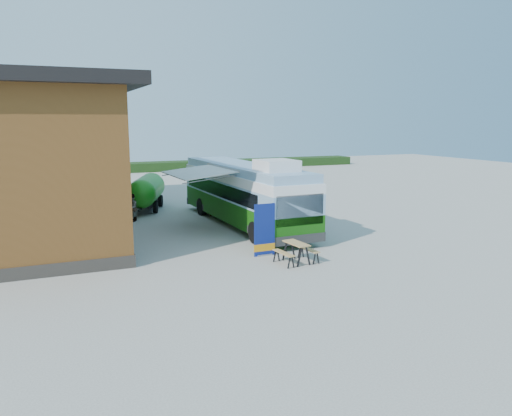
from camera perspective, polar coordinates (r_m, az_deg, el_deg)
name	(u,v)px	position (r m, az deg, el deg)	size (l,w,h in m)	color
ground	(283,251)	(22.24, 3.10, -4.89)	(100.00, 100.00, 0.00)	#BCB7AD
barn	(23,161)	(29.33, -25.10, 4.91)	(9.60, 21.20, 7.50)	brown
hedge	(202,165)	(60.11, -6.20, 4.92)	(40.00, 3.00, 1.00)	#264419
bus	(244,192)	(27.32, -1.40, 1.86)	(2.98, 12.67, 3.87)	#196110
awning	(202,176)	(26.39, -6.17, 3.62)	(3.05, 4.82, 0.55)	white
banner	(264,235)	(21.18, 0.98, -3.06)	(0.98, 0.20, 2.25)	navy
picnic_table	(296,248)	(20.26, 4.62, -4.56)	(1.59, 1.44, 0.84)	tan
person_a	(213,203)	(30.21, -4.96, 0.60)	(0.59, 0.39, 1.61)	#999999
person_b	(132,208)	(29.30, -14.01, 0.04)	(0.78, 0.61, 1.60)	#999999
slurry_tanker	(147,190)	(32.88, -12.36, 1.98)	(3.12, 5.67, 2.20)	#208C19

